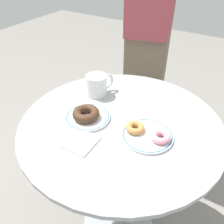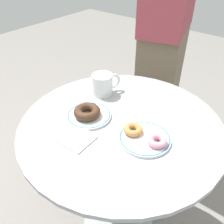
% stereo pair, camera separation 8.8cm
% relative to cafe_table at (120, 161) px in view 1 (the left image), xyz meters
% --- Properties ---
extents(cafe_table, '(0.78, 0.78, 0.75)m').
position_rel_cafe_table_xyz_m(cafe_table, '(0.00, 0.00, 0.00)').
color(cafe_table, '#999EA3').
rests_on(cafe_table, ground).
extents(plate_left, '(0.17, 0.17, 0.01)m').
position_rel_cafe_table_xyz_m(plate_left, '(-0.12, -0.05, 0.22)').
color(plate_left, white).
rests_on(plate_left, cafe_table).
extents(plate_right, '(0.18, 0.18, 0.01)m').
position_rel_cafe_table_xyz_m(plate_right, '(0.12, -0.02, 0.22)').
color(plate_right, white).
rests_on(plate_right, cafe_table).
extents(donut_chocolate, '(0.14, 0.14, 0.03)m').
position_rel_cafe_table_xyz_m(donut_chocolate, '(-0.12, -0.06, 0.25)').
color(donut_chocolate, '#422819').
rests_on(donut_chocolate, plate_left).
extents(donut_pink_frosted, '(0.10, 0.10, 0.02)m').
position_rel_cafe_table_xyz_m(donut_pink_frosted, '(0.17, -0.02, 0.24)').
color(donut_pink_frosted, pink).
rests_on(donut_pink_frosted, plate_right).
extents(donut_old_fashioned, '(0.08, 0.08, 0.02)m').
position_rel_cafe_table_xyz_m(donut_old_fashioned, '(0.07, -0.03, 0.24)').
color(donut_old_fashioned, '#BC7F42').
rests_on(donut_old_fashioned, plate_right).
extents(paper_napkin, '(0.12, 0.11, 0.01)m').
position_rel_cafe_table_xyz_m(paper_napkin, '(-0.07, -0.17, 0.22)').
color(paper_napkin, white).
rests_on(paper_napkin, cafe_table).
extents(coffee_mug, '(0.09, 0.13, 0.09)m').
position_rel_cafe_table_xyz_m(coffee_mug, '(-0.19, 0.12, 0.26)').
color(coffee_mug, white).
rests_on(coffee_mug, cafe_table).
extents(person_figure, '(0.33, 0.47, 1.75)m').
position_rel_cafe_table_xyz_m(person_figure, '(-0.19, 0.65, 0.33)').
color(person_figure, brown).
rests_on(person_figure, ground).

